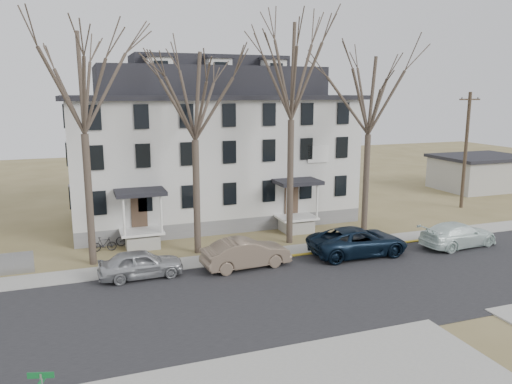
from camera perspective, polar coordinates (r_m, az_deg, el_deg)
name	(u,v)px	position (r m, az deg, el deg)	size (l,w,h in m)	color
ground	(356,305)	(23.64, 11.34, -12.50)	(120.00, 120.00, 0.00)	olive
main_road	(334,289)	(25.22, 8.96, -10.85)	(120.00, 10.00, 0.04)	#27272A
far_sidewalk	(286,252)	(30.28, 3.46, -6.90)	(120.00, 2.00, 0.08)	#A09F97
yellow_curb	(366,248)	(31.78, 12.47, -6.27)	(14.00, 0.25, 0.06)	gold
boarding_house	(210,148)	(37.76, -5.27, 5.08)	(20.80, 12.36, 12.05)	slate
distant_building	(479,172)	(54.20, 24.17, 2.07)	(8.50, 6.50, 3.35)	#A09F97
tree_far_left	(81,75)	(28.19, -19.40, 12.50)	(8.40, 8.40, 13.72)	#473B31
tree_mid_left	(194,90)	(28.90, -7.10, 11.52)	(7.80, 7.80, 12.74)	#473B31
tree_center	(292,65)	(30.85, 4.11, 14.32)	(9.00, 9.00, 14.70)	#473B31
tree_mid_right	(370,90)	(33.42, 12.90, 11.29)	(7.80, 7.80, 12.74)	#473B31
utility_pole_far	(466,149)	(44.35, 22.85, 4.55)	(2.00, 0.28, 9.50)	#3D3023
car_silver	(141,264)	(26.67, -13.02, -8.07)	(1.73, 4.31, 1.47)	#A5A7AA
car_tan	(246,254)	(27.43, -1.14, -7.08)	(1.69, 4.86, 1.60)	#746250
car_navy	(358,242)	(30.06, 11.58, -5.61)	(2.73, 5.91, 1.64)	black
car_white	(458,235)	(33.51, 22.10, -4.59)	(2.11, 5.20, 1.51)	white
bicycle_left	(130,239)	(32.07, -14.16, -5.28)	(0.64, 1.84, 0.96)	black
bicycle_right	(104,245)	(31.54, -16.99, -5.80)	(0.42, 1.48, 0.89)	black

